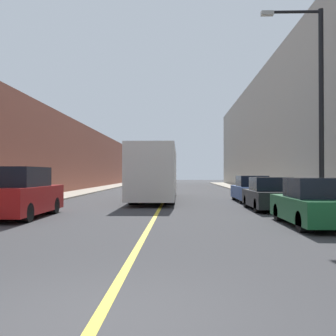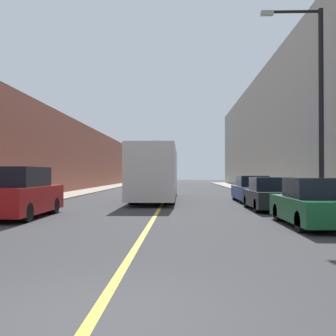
% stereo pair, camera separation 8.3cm
% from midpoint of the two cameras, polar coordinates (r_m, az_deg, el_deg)
% --- Properties ---
extents(ground_plane, '(200.00, 200.00, 0.00)m').
position_cam_midpoint_polar(ground_plane, '(4.82, -11.04, -21.27)').
color(ground_plane, '#38383A').
extents(sidewalk_left, '(2.51, 72.00, 0.10)m').
position_cam_midpoint_polar(sidewalk_left, '(35.50, -12.41, -3.43)').
color(sidewalk_left, '#A89E8C').
rests_on(sidewalk_left, ground).
extents(sidewalk_right, '(2.51, 72.00, 0.10)m').
position_cam_midpoint_polar(sidewalk_right, '(35.07, 12.58, -3.46)').
color(sidewalk_right, '#A89E8C').
rests_on(sidewalk_right, ground).
extents(building_row_left, '(4.00, 72.00, 6.77)m').
position_cam_midpoint_polar(building_row_left, '(36.43, -17.37, 1.90)').
color(building_row_left, brown).
rests_on(building_row_left, ground).
extents(building_row_right, '(4.00, 72.00, 11.81)m').
position_cam_midpoint_polar(building_row_right, '(36.04, 17.66, 5.95)').
color(building_row_right, gray).
rests_on(building_row_right, ground).
extents(road_center_line, '(0.16, 72.00, 0.01)m').
position_cam_midpoint_polar(road_center_line, '(34.46, 0.01, -3.61)').
color(road_center_line, gold).
rests_on(road_center_line, ground).
extents(bus, '(2.51, 12.81, 3.27)m').
position_cam_midpoint_polar(bus, '(25.26, -1.84, -0.67)').
color(bus, silver).
rests_on(bus, ground).
extents(parked_suv_left, '(1.97, 4.74, 1.93)m').
position_cam_midpoint_polar(parked_suv_left, '(16.02, -20.93, -3.59)').
color(parked_suv_left, maroon).
rests_on(parked_suv_left, ground).
extents(car_right_near, '(1.86, 4.30, 1.55)m').
position_cam_midpoint_polar(car_right_near, '(13.37, 20.44, -5.01)').
color(car_right_near, '#145128').
rests_on(car_right_near, ground).
extents(car_right_mid, '(1.83, 4.25, 1.52)m').
position_cam_midpoint_polar(car_right_mid, '(18.68, 14.39, -3.86)').
color(car_right_mid, black).
rests_on(car_right_mid, ground).
extents(car_right_far, '(1.81, 4.78, 1.56)m').
position_cam_midpoint_polar(car_right_far, '(23.95, 11.88, -3.15)').
color(car_right_far, navy).
rests_on(car_right_far, ground).
extents(street_lamp_right, '(2.50, 0.24, 8.23)m').
position_cam_midpoint_polar(street_lamp_right, '(17.12, 20.59, 9.54)').
color(street_lamp_right, black).
rests_on(street_lamp_right, sidewalk_right).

